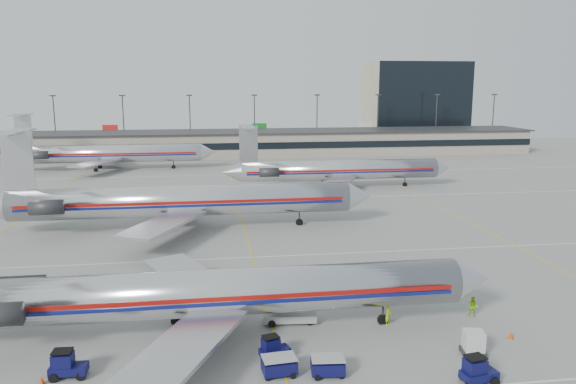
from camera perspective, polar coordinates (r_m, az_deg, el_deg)
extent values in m
plane|color=gray|center=(50.91, -2.66, -9.99)|extent=(260.00, 260.00, 0.00)
cube|color=silver|center=(60.32, -3.60, -6.62)|extent=(160.00, 0.15, 0.02)
cube|color=gray|center=(146.20, -6.46, 4.89)|extent=(160.00, 16.00, 6.00)
cube|color=black|center=(138.13, -6.35, 4.63)|extent=(160.00, 0.20, 1.60)
cube|color=#2D2D30|center=(145.91, -6.48, 6.10)|extent=(162.00, 17.00, 0.30)
cylinder|color=#38383D|center=(164.75, -22.60, 6.37)|extent=(0.30, 0.30, 15.00)
cube|color=#2D2D30|center=(164.44, -22.79, 9.01)|extent=(1.60, 0.40, 0.35)
cylinder|color=#38383D|center=(161.28, -16.36, 6.69)|extent=(0.30, 0.30, 15.00)
cube|color=#2D2D30|center=(160.95, -16.50, 9.38)|extent=(1.60, 0.40, 0.35)
cylinder|color=#38383D|center=(159.76, -9.91, 6.93)|extent=(0.30, 0.30, 15.00)
cube|color=#2D2D30|center=(159.44, -10.00, 9.65)|extent=(1.60, 0.40, 0.35)
cylinder|color=#38383D|center=(160.27, -3.42, 7.08)|extent=(0.30, 0.30, 15.00)
cube|color=#2D2D30|center=(159.95, -3.45, 9.80)|extent=(1.60, 0.40, 0.35)
cylinder|color=#38383D|center=(162.78, 2.96, 7.14)|extent=(0.30, 0.30, 15.00)
cube|color=#2D2D30|center=(162.46, 2.98, 9.82)|extent=(1.60, 0.40, 0.35)
cylinder|color=#38383D|center=(167.20, 9.07, 7.12)|extent=(0.30, 0.30, 15.00)
cube|color=#2D2D30|center=(166.89, 9.15, 9.73)|extent=(1.60, 0.40, 0.35)
cylinder|color=#38383D|center=(173.38, 14.80, 7.03)|extent=(0.30, 0.30, 15.00)
cube|color=#2D2D30|center=(173.08, 14.92, 9.54)|extent=(1.60, 0.40, 0.35)
cylinder|color=#38383D|center=(181.15, 20.09, 6.88)|extent=(0.30, 0.30, 15.00)
cube|color=#2D2D30|center=(180.87, 20.25, 9.28)|extent=(1.60, 0.40, 0.35)
cube|color=tan|center=(187.62, 12.68, 8.92)|extent=(30.00, 20.00, 25.00)
cylinder|color=silver|center=(41.76, -7.73, -10.12)|extent=(37.02, 3.42, 3.42)
cone|color=silver|center=(46.33, 18.12, -8.43)|extent=(2.96, 3.42, 3.42)
cube|color=#970E0B|center=(40.11, -7.71, -10.81)|extent=(35.17, 0.05, 0.32)
cube|color=navy|center=(40.25, -7.69, -11.30)|extent=(35.17, 0.05, 0.26)
cube|color=#B8B8BD|center=(48.20, -10.01, -8.45)|extent=(8.61, 12.55, 0.30)
cube|color=#B8B8BD|center=(36.23, -10.60, -15.22)|extent=(8.61, 12.55, 0.30)
cylinder|color=#2D2D30|center=(46.26, -25.44, -8.64)|extent=(3.33, 1.57, 1.57)
cylinder|color=#2D2D30|center=(44.65, 9.62, -12.17)|extent=(0.19, 0.19, 1.53)
cylinder|color=#2D2D30|center=(40.78, -11.63, -14.57)|extent=(0.19, 0.19, 1.53)
cylinder|color=#2D2D30|center=(44.83, -11.31, -12.14)|extent=(0.19, 0.19, 1.53)
cylinder|color=black|center=(44.83, 9.60, -12.69)|extent=(0.83, 0.28, 0.83)
cylinder|color=silver|center=(71.90, -10.48, -0.89)|extent=(42.03, 3.89, 3.89)
cone|color=silver|center=(74.48, 7.24, -0.39)|extent=(3.36, 3.89, 3.89)
cube|color=#970E0B|center=(69.95, -10.54, -1.09)|extent=(39.93, 0.05, 0.37)
cube|color=navy|center=(70.04, -10.53, -1.42)|extent=(39.93, 0.05, 0.29)
cube|color=#B8B8BD|center=(79.42, -11.78, -0.60)|extent=(9.77, 14.25, 0.34)
cube|color=#B8B8BD|center=(65.09, -12.53, -3.16)|extent=(9.77, 14.25, 0.34)
cube|color=#B8B8BD|center=(74.40, -25.78, 2.91)|extent=(3.57, 0.26, 7.15)
cube|color=#B8B8BD|center=(74.16, -26.23, 5.47)|extent=(2.52, 11.03, 0.19)
cylinder|color=#2D2D30|center=(77.03, -22.20, -0.50)|extent=(3.78, 1.79, 1.79)
cylinder|color=#2D2D30|center=(71.35, -23.33, -1.44)|extent=(3.78, 1.79, 1.79)
cylinder|color=#2D2D30|center=(73.39, 1.16, -2.72)|extent=(0.21, 0.21, 1.73)
cylinder|color=#2D2D30|center=(70.28, -13.05, -3.62)|extent=(0.21, 0.21, 1.73)
cylinder|color=#2D2D30|center=(75.16, -12.74, -2.66)|extent=(0.21, 0.21, 1.73)
cylinder|color=black|center=(73.51, 1.16, -3.09)|extent=(0.95, 0.32, 0.95)
cylinder|color=silver|center=(99.57, 5.33, 2.24)|extent=(35.10, 3.42, 3.42)
cone|color=silver|center=(105.64, 15.42, 2.40)|extent=(2.96, 3.42, 3.42)
cone|color=#B8B8BD|center=(96.92, -5.79, 2.00)|extent=(3.33, 3.42, 3.42)
cube|color=#970E0B|center=(97.90, 5.56, 2.17)|extent=(33.34, 0.05, 0.32)
cube|color=navy|center=(97.96, 5.56, 1.96)|extent=(33.34, 0.05, 0.26)
cube|color=#B8B8BD|center=(105.55, 3.52, 2.26)|extent=(8.59, 12.52, 0.30)
cube|color=#B8B8BD|center=(93.09, 5.14, 1.07)|extent=(8.59, 12.52, 0.30)
cube|color=#B8B8BD|center=(96.46, -4.03, 4.89)|extent=(3.14, 0.23, 6.28)
cube|color=#B8B8BD|center=(96.18, -4.22, 6.64)|extent=(2.22, 9.70, 0.17)
cylinder|color=#2D2D30|center=(99.92, -2.26, 2.47)|extent=(3.33, 1.57, 1.57)
cylinder|color=#2D2D30|center=(94.75, -1.93, 2.01)|extent=(3.33, 1.57, 1.57)
cylinder|color=#2D2D30|center=(103.42, 11.79, 1.00)|extent=(0.18, 0.18, 1.52)
cylinder|color=#2D2D30|center=(97.23, 4.02, 0.58)|extent=(0.18, 0.18, 1.52)
cylinder|color=#2D2D30|center=(101.50, 3.49, 1.02)|extent=(0.18, 0.18, 1.52)
cylinder|color=black|center=(103.50, 11.78, 0.76)|extent=(0.83, 0.28, 0.83)
cylinder|color=silver|center=(126.19, -17.50, 3.73)|extent=(37.89, 3.69, 3.69)
cone|color=silver|center=(124.54, -8.11, 4.04)|extent=(3.19, 3.69, 3.69)
cone|color=#B8B8BD|center=(131.13, -26.48, 3.34)|extent=(3.59, 3.69, 3.69)
cube|color=#970E0B|center=(124.35, -17.63, 3.69)|extent=(35.99, 0.05, 0.35)
cube|color=navy|center=(124.40, -17.62, 3.51)|extent=(35.99, 0.05, 0.28)
cube|color=#B8B8BD|center=(133.47, -17.85, 3.65)|extent=(9.27, 13.52, 0.32)
cube|color=#B8B8BD|center=(119.84, -18.93, 2.81)|extent=(9.27, 13.52, 0.32)
cube|color=#B8B8BD|center=(129.66, -25.29, 5.70)|extent=(3.39, 0.25, 6.78)
cube|color=#B8B8BD|center=(129.55, -25.54, 7.10)|extent=(2.39, 10.47, 0.18)
cylinder|color=#2D2D30|center=(131.86, -23.32, 3.77)|extent=(3.59, 1.70, 1.70)
cylinder|color=#2D2D30|center=(126.42, -23.97, 3.44)|extent=(3.59, 1.70, 1.70)
cylinder|color=#2D2D30|center=(125.10, -11.55, 2.72)|extent=(0.20, 0.20, 1.65)
cylinder|color=#2D2D30|center=(124.71, -18.95, 2.33)|extent=(0.20, 0.20, 1.65)
cylinder|color=#2D2D30|center=(129.37, -18.57, 2.64)|extent=(0.20, 0.20, 1.65)
cylinder|color=black|center=(125.16, -11.55, 2.51)|extent=(0.90, 0.30, 0.90)
cube|color=#0A0B3B|center=(39.41, -21.39, -16.40)|extent=(2.32, 1.25, 0.51)
cube|color=#0A0B3B|center=(39.21, -21.91, -15.57)|extent=(1.29, 1.09, 0.93)
cube|color=black|center=(38.95, -21.97, -14.76)|extent=(1.23, 1.04, 0.08)
cylinder|color=black|center=(39.80, -19.98, -16.46)|extent=(0.58, 0.19, 0.58)
cylinder|color=black|center=(38.91, -20.30, -17.15)|extent=(0.58, 0.19, 0.58)
cylinder|color=black|center=(40.17, -22.38, -16.37)|extent=(0.58, 0.19, 0.58)
cylinder|color=black|center=(39.29, -22.75, -17.05)|extent=(0.58, 0.19, 0.58)
cube|color=#0A0B3B|center=(39.15, -1.34, -15.90)|extent=(2.21, 1.55, 0.46)
cube|color=#0A0B3B|center=(38.88, -1.76, -15.20)|extent=(1.31, 1.19, 0.82)
cube|color=black|center=(38.64, -1.76, -14.47)|extent=(1.26, 1.14, 0.07)
cylinder|color=black|center=(39.74, -0.33, -15.86)|extent=(0.51, 0.16, 0.51)
cylinder|color=black|center=(38.94, -0.14, -16.45)|extent=(0.51, 0.16, 0.51)
cylinder|color=black|center=(39.59, -2.51, -15.98)|extent=(0.51, 0.16, 0.51)
cylinder|color=black|center=(38.79, -2.37, -16.58)|extent=(0.51, 0.16, 0.51)
cube|color=#0A0B3B|center=(38.17, 18.83, -17.17)|extent=(2.39, 1.49, 0.51)
cube|color=#0A0B3B|center=(37.76, 18.46, -16.43)|extent=(1.37, 1.21, 0.91)
cube|color=black|center=(37.49, 18.52, -15.60)|extent=(1.31, 1.15, 0.08)
cylinder|color=black|center=(39.03, 19.56, -17.01)|extent=(0.57, 0.18, 0.57)
cylinder|color=black|center=(38.25, 20.30, -17.67)|extent=(0.57, 0.18, 0.57)
cylinder|color=black|center=(38.35, 17.32, -17.39)|extent=(0.57, 0.18, 0.57)
cylinder|color=black|center=(37.56, 18.01, -18.07)|extent=(0.57, 0.18, 0.57)
cube|color=#0A0B3B|center=(37.18, -0.90, -17.24)|extent=(2.26, 1.66, 0.78)
cube|color=gray|center=(36.92, -0.91, -16.47)|extent=(2.26, 1.66, 0.07)
cylinder|color=black|center=(38.01, 0.20, -17.28)|extent=(0.40, 0.16, 0.40)
cylinder|color=black|center=(36.94, 0.50, -18.17)|extent=(0.40, 0.16, 0.40)
cylinder|color=black|center=(37.84, -2.26, -17.42)|extent=(0.40, 0.16, 0.40)
cylinder|color=black|center=(36.76, -2.05, -18.33)|extent=(0.40, 0.16, 0.40)
cube|color=#0A0B3B|center=(37.25, 4.05, -17.22)|extent=(2.23, 1.64, 0.77)
cube|color=gray|center=(36.99, 4.07, -16.46)|extent=(2.23, 1.64, 0.07)
cylinder|color=black|center=(38.12, 5.03, -17.23)|extent=(0.40, 0.15, 0.40)
cylinder|color=black|center=(37.08, 5.48, -18.10)|extent=(0.40, 0.15, 0.40)
cylinder|color=black|center=(37.83, 2.64, -17.44)|extent=(0.40, 0.15, 0.40)
cylinder|color=black|center=(36.78, 3.02, -18.32)|extent=(0.40, 0.15, 0.40)
cube|color=#2D2D30|center=(41.77, 18.27, -15.10)|extent=(1.78, 1.57, 0.26)
cube|color=silver|center=(41.44, 18.33, -14.12)|extent=(1.51, 1.43, 1.31)
cylinder|color=black|center=(42.50, 18.70, -14.83)|extent=(0.21, 0.11, 0.21)
cylinder|color=black|center=(41.67, 19.37, -15.42)|extent=(0.21, 0.11, 0.21)
cylinder|color=black|center=(41.99, 17.15, -15.06)|extent=(0.21, 0.11, 0.21)
cylinder|color=black|center=(41.15, 17.80, -15.66)|extent=(0.21, 0.11, 0.21)
cube|color=gray|center=(44.31, 0.18, -12.56)|extent=(4.18, 1.84, 0.56)
cube|color=#2D2D30|center=(43.91, 1.07, -10.95)|extent=(4.20, 1.39, 1.45)
cylinder|color=black|center=(45.18, 1.95, -12.40)|extent=(0.56, 0.18, 0.56)
cylinder|color=black|center=(44.06, 2.24, -13.03)|extent=(0.56, 0.18, 0.56)
cylinder|color=black|center=(44.79, -1.84, -12.61)|extent=(0.56, 0.18, 0.56)
cylinder|color=black|center=(43.66, -1.65, -13.26)|extent=(0.56, 0.18, 0.56)
imported|color=#A9D213|center=(44.48, 10.15, -12.09)|extent=(0.75, 0.78, 1.80)
imported|color=#81CA13|center=(47.61, 18.30, -11.02)|extent=(0.99, 0.91, 1.64)
cone|color=#D13C06|center=(44.94, 21.72, -13.33)|extent=(0.47, 0.47, 0.58)
cone|color=#D13C06|center=(39.34, -23.75, -17.12)|extent=(0.48, 0.48, 0.53)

